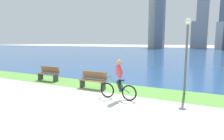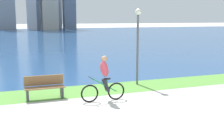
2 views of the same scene
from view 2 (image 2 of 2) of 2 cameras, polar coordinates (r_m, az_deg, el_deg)
ground_plane at (r=9.62m, az=-4.26°, el=-8.67°), size 300.00×300.00×0.00m
grass_strip_bayside at (r=12.60m, az=-8.35°, el=-4.22°), size 120.00×2.07×0.01m
bay_water_surface at (r=51.52m, az=-17.76°, el=6.11°), size 300.00×76.75×0.00m
cyclist_lead at (r=10.97m, az=-1.55°, el=-1.74°), size 1.72×0.52×1.71m
bench_near_path at (r=11.67m, az=-12.87°, el=-3.26°), size 1.50×0.47×0.90m
lamppost_tall at (r=13.66m, az=4.99°, el=6.78°), size 0.28×0.28×3.48m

